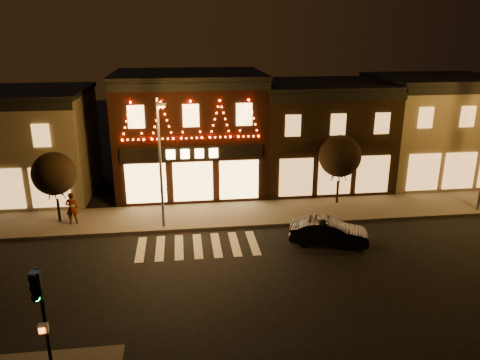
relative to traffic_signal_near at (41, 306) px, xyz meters
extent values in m
plane|color=black|center=(5.08, 5.75, -3.08)|extent=(120.00, 120.00, 0.00)
cube|color=#47423D|center=(7.08, 13.75, -3.01)|extent=(44.00, 4.00, 0.15)
cube|color=black|center=(5.08, 19.75, 0.92)|extent=(10.00, 8.00, 8.00)
cube|color=black|center=(5.08, 19.75, 5.07)|extent=(10.20, 8.20, 0.30)
cube|color=black|center=(5.08, 15.70, 4.67)|extent=(10.00, 0.25, 0.50)
cube|color=black|center=(5.08, 15.65, 0.52)|extent=(9.00, 0.15, 0.90)
cube|color=#FFD87F|center=(5.08, 15.55, 0.52)|extent=(3.40, 0.08, 0.60)
cube|color=black|center=(14.58, 19.75, 0.52)|extent=(9.00, 8.00, 7.20)
cube|color=black|center=(14.58, 19.75, 4.27)|extent=(9.20, 8.20, 0.30)
cube|color=black|center=(14.58, 15.70, 3.87)|extent=(9.00, 0.25, 0.50)
cube|color=#675C49|center=(23.58, 19.75, 0.67)|extent=(9.00, 8.00, 7.50)
cube|color=black|center=(23.58, 19.75, 4.57)|extent=(9.20, 8.20, 0.30)
cube|color=black|center=(23.58, 15.70, 4.17)|extent=(9.00, 0.25, 0.50)
cylinder|color=black|center=(0.01, 0.13, -0.85)|extent=(0.11, 0.11, 4.16)
cube|color=black|center=(-0.01, -0.07, 0.73)|extent=(0.31, 0.30, 0.95)
cylinder|color=#19FF72|center=(-0.02, -0.21, 0.41)|extent=(0.20, 0.07, 0.20)
cube|color=beige|center=(0.00, -0.05, -0.76)|extent=(0.31, 0.23, 0.31)
cylinder|color=#59595E|center=(3.22, 12.35, 0.79)|extent=(0.15, 0.15, 7.45)
cylinder|color=#59595E|center=(3.36, 11.62, 4.42)|extent=(0.37, 1.48, 0.09)
cube|color=#59595E|center=(3.50, 10.89, 4.37)|extent=(0.51, 0.34, 0.17)
cube|color=orange|center=(3.50, 10.89, 4.27)|extent=(0.38, 0.25, 0.05)
cylinder|color=black|center=(-2.97, 13.92, -2.24)|extent=(0.16, 0.16, 1.38)
sphere|color=black|center=(-2.97, 13.92, 0.02)|extent=(2.52, 2.52, 2.52)
cylinder|color=black|center=(14.50, 14.75, -2.19)|extent=(0.16, 0.16, 1.49)
sphere|color=black|center=(14.50, 14.75, 0.25)|extent=(2.72, 2.72, 2.72)
imported|color=black|center=(12.10, 9.13, -2.39)|extent=(4.44, 2.60, 1.38)
imported|color=gray|center=(-2.08, 13.42, -1.97)|extent=(0.75, 0.54, 1.93)
camera|label=1|loc=(4.43, -12.75, 7.97)|focal=34.48mm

